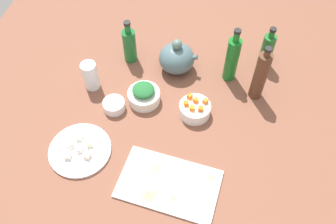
% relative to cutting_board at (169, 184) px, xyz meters
% --- Properties ---
extents(tabletop, '(1.90, 1.90, 0.03)m').
position_rel_cutting_board_xyz_m(tabletop, '(-0.06, 0.27, -0.02)').
color(tabletop, brown).
rests_on(tabletop, ground).
extents(cutting_board, '(0.37, 0.24, 0.01)m').
position_rel_cutting_board_xyz_m(cutting_board, '(0.00, 0.00, 0.00)').
color(cutting_board, white).
rests_on(cutting_board, tabletop).
extents(plate_tofu, '(0.23, 0.23, 0.01)m').
position_rel_cutting_board_xyz_m(plate_tofu, '(-0.35, 0.06, 0.00)').
color(plate_tofu, white).
rests_on(plate_tofu, tabletop).
extents(bowl_greens, '(0.13, 0.13, 0.05)m').
position_rel_cutting_board_xyz_m(bowl_greens, '(-0.18, 0.35, 0.02)').
color(bowl_greens, white).
rests_on(bowl_greens, tabletop).
extents(bowl_carrots, '(0.12, 0.12, 0.05)m').
position_rel_cutting_board_xyz_m(bowl_carrots, '(0.04, 0.32, 0.02)').
color(bowl_carrots, white).
rests_on(bowl_carrots, tabletop).
extents(bowl_small_side, '(0.09, 0.09, 0.04)m').
position_rel_cutting_board_xyz_m(bowl_small_side, '(-0.29, 0.28, 0.02)').
color(bowl_small_side, white).
rests_on(bowl_small_side, tabletop).
extents(teapot, '(0.17, 0.15, 0.17)m').
position_rel_cutting_board_xyz_m(teapot, '(-0.08, 0.55, 0.06)').
color(teapot, '#486268').
rests_on(teapot, tabletop).
extents(bottle_0, '(0.05, 0.05, 0.20)m').
position_rel_cutting_board_xyz_m(bottle_0, '(0.29, 0.66, 0.08)').
color(bottle_0, '#21662A').
rests_on(bottle_0, tabletop).
extents(bottle_1, '(0.05, 0.05, 0.27)m').
position_rel_cutting_board_xyz_m(bottle_1, '(0.27, 0.47, 0.11)').
color(bottle_1, '#533220').
rests_on(bottle_1, tabletop).
extents(bottle_2, '(0.06, 0.06, 0.26)m').
position_rel_cutting_board_xyz_m(bottle_2, '(0.15, 0.55, 0.11)').
color(bottle_2, '#176B22').
rests_on(bottle_2, tabletop).
extents(bottle_3, '(0.06, 0.06, 0.21)m').
position_rel_cutting_board_xyz_m(bottle_3, '(-0.29, 0.57, 0.08)').
color(bottle_3, '#1B642C').
rests_on(bottle_3, tabletop).
extents(drinking_glass_0, '(0.06, 0.06, 0.13)m').
position_rel_cutting_board_xyz_m(drinking_glass_0, '(-0.41, 0.38, 0.06)').
color(drinking_glass_0, white).
rests_on(drinking_glass_0, tabletop).
extents(carrot_cube_0, '(0.02, 0.02, 0.02)m').
position_rel_cutting_board_xyz_m(carrot_cube_0, '(0.06, 0.31, 0.06)').
color(carrot_cube_0, orange).
rests_on(carrot_cube_0, bowl_carrots).
extents(carrot_cube_1, '(0.02, 0.02, 0.02)m').
position_rel_cutting_board_xyz_m(carrot_cube_1, '(0.00, 0.32, 0.06)').
color(carrot_cube_1, orange).
rests_on(carrot_cube_1, bowl_carrots).
extents(carrot_cube_2, '(0.02, 0.02, 0.02)m').
position_rel_cutting_board_xyz_m(carrot_cube_2, '(0.03, 0.30, 0.06)').
color(carrot_cube_2, orange).
rests_on(carrot_cube_2, bowl_carrots).
extents(carrot_cube_3, '(0.02, 0.02, 0.02)m').
position_rel_cutting_board_xyz_m(carrot_cube_3, '(0.04, 0.35, 0.06)').
color(carrot_cube_3, orange).
rests_on(carrot_cube_3, bowl_carrots).
extents(carrot_cube_4, '(0.02, 0.02, 0.02)m').
position_rel_cutting_board_xyz_m(carrot_cube_4, '(0.01, 0.36, 0.06)').
color(carrot_cube_4, orange).
rests_on(carrot_cube_4, bowl_carrots).
extents(carrot_cube_5, '(0.02, 0.02, 0.02)m').
position_rel_cutting_board_xyz_m(carrot_cube_5, '(0.07, 0.35, 0.06)').
color(carrot_cube_5, orange).
rests_on(carrot_cube_5, bowl_carrots).
extents(chopped_greens_mound, '(0.12, 0.12, 0.03)m').
position_rel_cutting_board_xyz_m(chopped_greens_mound, '(-0.18, 0.35, 0.06)').
color(chopped_greens_mound, '#22632F').
rests_on(chopped_greens_mound, bowl_greens).
extents(tofu_cube_0, '(0.03, 0.03, 0.02)m').
position_rel_cutting_board_xyz_m(tofu_cube_0, '(-0.32, 0.04, 0.02)').
color(tofu_cube_0, white).
rests_on(tofu_cube_0, plate_tofu).
extents(tofu_cube_1, '(0.03, 0.03, 0.02)m').
position_rel_cutting_board_xyz_m(tofu_cube_1, '(-0.39, 0.07, 0.02)').
color(tofu_cube_1, white).
rests_on(tofu_cube_1, plate_tofu).
extents(tofu_cube_2, '(0.03, 0.03, 0.02)m').
position_rel_cutting_board_xyz_m(tofu_cube_2, '(-0.32, 0.09, 0.02)').
color(tofu_cube_2, '#ECF4CB').
rests_on(tofu_cube_2, plate_tofu).
extents(tofu_cube_3, '(0.02, 0.02, 0.02)m').
position_rel_cutting_board_xyz_m(tofu_cube_3, '(-0.37, 0.11, 0.02)').
color(tofu_cube_3, silver).
rests_on(tofu_cube_3, plate_tofu).
extents(tofu_cube_4, '(0.02, 0.02, 0.02)m').
position_rel_cutting_board_xyz_m(tofu_cube_4, '(-0.35, 0.06, 0.02)').
color(tofu_cube_4, white).
rests_on(tofu_cube_4, plate_tofu).
extents(tofu_cube_5, '(0.02, 0.02, 0.02)m').
position_rel_cutting_board_xyz_m(tofu_cube_5, '(-0.38, 0.02, 0.02)').
color(tofu_cube_5, white).
rests_on(tofu_cube_5, plate_tofu).
extents(dumpling_0, '(0.07, 0.07, 0.03)m').
position_rel_cutting_board_xyz_m(dumpling_0, '(-0.06, -0.05, 0.02)').
color(dumpling_0, beige).
rests_on(dumpling_0, cutting_board).
extents(dumpling_1, '(0.05, 0.05, 0.02)m').
position_rel_cutting_board_xyz_m(dumpling_1, '(0.13, 0.06, 0.02)').
color(dumpling_1, beige).
rests_on(dumpling_1, cutting_board).
extents(dumpling_2, '(0.07, 0.07, 0.03)m').
position_rel_cutting_board_xyz_m(dumpling_2, '(-0.06, 0.05, 0.02)').
color(dumpling_2, beige).
rests_on(dumpling_2, cutting_board).
extents(dumpling_3, '(0.06, 0.06, 0.02)m').
position_rel_cutting_board_xyz_m(dumpling_3, '(0.03, -0.05, 0.02)').
color(dumpling_3, beige).
rests_on(dumpling_3, cutting_board).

